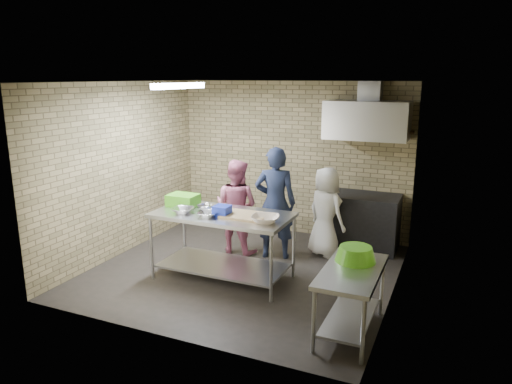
% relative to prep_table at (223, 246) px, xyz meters
% --- Properties ---
extents(floor, '(4.20, 4.20, 0.00)m').
position_rel_prep_table_xyz_m(floor, '(0.17, 0.35, -0.47)').
color(floor, black).
rests_on(floor, ground).
extents(ceiling, '(4.20, 4.20, 0.00)m').
position_rel_prep_table_xyz_m(ceiling, '(0.17, 0.35, 2.23)').
color(ceiling, black).
rests_on(ceiling, ground).
extents(back_wall, '(4.20, 0.06, 2.70)m').
position_rel_prep_table_xyz_m(back_wall, '(0.17, 2.35, 0.88)').
color(back_wall, tan).
rests_on(back_wall, ground).
extents(front_wall, '(4.20, 0.06, 2.70)m').
position_rel_prep_table_xyz_m(front_wall, '(0.17, -1.65, 0.88)').
color(front_wall, tan).
rests_on(front_wall, ground).
extents(left_wall, '(0.06, 4.00, 2.70)m').
position_rel_prep_table_xyz_m(left_wall, '(-1.93, 0.35, 0.88)').
color(left_wall, tan).
rests_on(left_wall, ground).
extents(right_wall, '(0.06, 4.00, 2.70)m').
position_rel_prep_table_xyz_m(right_wall, '(2.27, 0.35, 0.88)').
color(right_wall, tan).
rests_on(right_wall, ground).
extents(prep_table, '(1.89, 0.95, 0.95)m').
position_rel_prep_table_xyz_m(prep_table, '(0.00, 0.00, 0.00)').
color(prep_table, silver).
rests_on(prep_table, floor).
extents(side_counter, '(0.60, 1.20, 0.75)m').
position_rel_prep_table_xyz_m(side_counter, '(1.97, -0.75, -0.10)').
color(side_counter, silver).
rests_on(side_counter, floor).
extents(stove, '(1.20, 0.70, 0.90)m').
position_rel_prep_table_xyz_m(stove, '(1.52, 2.00, -0.02)').
color(stove, black).
rests_on(stove, floor).
extents(range_hood, '(1.30, 0.60, 0.60)m').
position_rel_prep_table_xyz_m(range_hood, '(1.52, 2.05, 1.63)').
color(range_hood, silver).
rests_on(range_hood, back_wall).
extents(hood_duct, '(0.35, 0.30, 0.30)m').
position_rel_prep_table_xyz_m(hood_duct, '(1.52, 2.20, 2.08)').
color(hood_duct, '#A5A8AD').
rests_on(hood_duct, back_wall).
extents(wall_shelf, '(0.80, 0.20, 0.04)m').
position_rel_prep_table_xyz_m(wall_shelf, '(1.82, 2.24, 1.45)').
color(wall_shelf, '#3F2B19').
rests_on(wall_shelf, back_wall).
extents(fluorescent_fixture, '(0.10, 1.25, 0.08)m').
position_rel_prep_table_xyz_m(fluorescent_fixture, '(-0.83, 0.35, 2.17)').
color(fluorescent_fixture, white).
rests_on(fluorescent_fixture, ceiling).
extents(green_crate, '(0.42, 0.32, 0.17)m').
position_rel_prep_table_xyz_m(green_crate, '(-0.70, 0.12, 0.56)').
color(green_crate, '#4DB922').
rests_on(green_crate, prep_table).
extents(blue_tub, '(0.21, 0.21, 0.14)m').
position_rel_prep_table_xyz_m(blue_tub, '(0.05, -0.10, 0.54)').
color(blue_tub, '#1930BE').
rests_on(blue_tub, prep_table).
extents(cutting_board, '(0.58, 0.44, 0.03)m').
position_rel_prep_table_xyz_m(cutting_board, '(0.35, -0.02, 0.49)').
color(cutting_board, tan).
rests_on(cutting_board, prep_table).
extents(mixing_bowl_a, '(0.35, 0.35, 0.07)m').
position_rel_prep_table_xyz_m(mixing_bowl_a, '(-0.50, -0.20, 0.51)').
color(mixing_bowl_a, silver).
rests_on(mixing_bowl_a, prep_table).
extents(mixing_bowl_b, '(0.27, 0.27, 0.07)m').
position_rel_prep_table_xyz_m(mixing_bowl_b, '(-0.30, 0.05, 0.51)').
color(mixing_bowl_b, silver).
rests_on(mixing_bowl_b, prep_table).
extents(mixing_bowl_c, '(0.32, 0.32, 0.07)m').
position_rel_prep_table_xyz_m(mixing_bowl_c, '(-0.10, -0.22, 0.51)').
color(mixing_bowl_c, '#BBBDC2').
rests_on(mixing_bowl_c, prep_table).
extents(ceramic_bowl, '(0.43, 0.43, 0.09)m').
position_rel_prep_table_xyz_m(ceramic_bowl, '(0.70, -0.15, 0.52)').
color(ceramic_bowl, beige).
rests_on(ceramic_bowl, prep_table).
extents(green_basin, '(0.46, 0.46, 0.17)m').
position_rel_prep_table_xyz_m(green_basin, '(1.95, -0.50, 0.36)').
color(green_basin, '#59C626').
rests_on(green_basin, side_counter).
extents(bottle_green, '(0.06, 0.06, 0.15)m').
position_rel_prep_table_xyz_m(bottle_green, '(1.97, 2.24, 1.54)').
color(bottle_green, green).
rests_on(bottle_green, wall_shelf).
extents(man_navy, '(0.73, 0.58, 1.75)m').
position_rel_prep_table_xyz_m(man_navy, '(0.37, 1.04, 0.40)').
color(man_navy, '#161938').
rests_on(man_navy, floor).
extents(woman_pink, '(0.78, 0.63, 1.51)m').
position_rel_prep_table_xyz_m(woman_pink, '(-0.28, 1.01, 0.28)').
color(woman_pink, '#CF6D90').
rests_on(woman_pink, floor).
extents(woman_white, '(0.82, 0.74, 1.41)m').
position_rel_prep_table_xyz_m(woman_white, '(1.07, 1.44, 0.23)').
color(woman_white, white).
rests_on(woman_white, floor).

